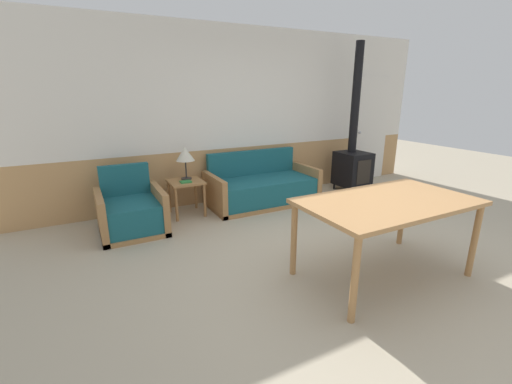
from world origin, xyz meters
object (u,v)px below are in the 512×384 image
object	(u,v)px
side_table	(186,187)
armchair	(132,213)
couch	(262,188)
table_lamp	(185,155)
dining_table	(387,208)
wood_stove	(353,157)

from	to	relation	value
side_table	armchair	bearing A→B (deg)	-161.21
couch	side_table	world-z (taller)	couch
side_table	table_lamp	distance (m)	0.47
couch	dining_table	size ratio (longest dim) A/B	1.04
table_lamp	wood_stove	bearing A→B (deg)	-4.53
dining_table	wood_stove	xyz separation A→B (m)	(1.81, 2.40, -0.08)
side_table	wood_stove	xyz separation A→B (m)	(3.00, -0.15, 0.21)
couch	side_table	distance (m)	1.23
couch	table_lamp	size ratio (longest dim) A/B	3.62
couch	armchair	world-z (taller)	armchair
couch	side_table	size ratio (longest dim) A/B	3.36
table_lamp	wood_stove	distance (m)	2.98
armchair	wood_stove	bearing A→B (deg)	-12.57
armchair	table_lamp	bearing A→B (deg)	8.47
couch	table_lamp	bearing A→B (deg)	173.41
table_lamp	dining_table	size ratio (longest dim) A/B	0.29
side_table	dining_table	distance (m)	2.83
couch	side_table	xyz separation A→B (m)	(-1.22, 0.05, 0.17)
side_table	wood_stove	distance (m)	3.01
wood_stove	couch	bearing A→B (deg)	176.83
side_table	wood_stove	bearing A→B (deg)	-2.92
table_lamp	side_table	bearing A→B (deg)	-115.57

